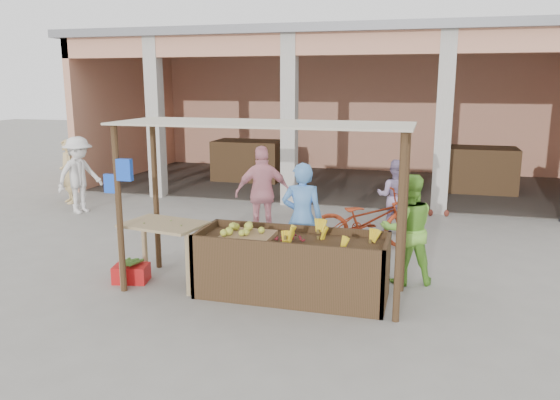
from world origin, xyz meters
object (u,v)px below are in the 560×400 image
(fruit_stall, at_px, (292,268))
(vendor_blue, at_px, (302,214))
(vendor_green, at_px, (408,226))
(motorcycle, at_px, (367,219))
(red_crate, at_px, (131,273))
(side_table, at_px, (164,233))

(fruit_stall, height_order, vendor_blue, vendor_blue)
(vendor_blue, height_order, vendor_green, vendor_blue)
(fruit_stall, bearing_deg, vendor_blue, 95.38)
(vendor_blue, distance_m, motorcycle, 1.71)
(red_crate, distance_m, motorcycle, 4.09)
(side_table, distance_m, motorcycle, 3.63)
(vendor_green, relative_size, motorcycle, 0.81)
(red_crate, distance_m, vendor_blue, 2.71)
(red_crate, height_order, vendor_blue, vendor_blue)
(side_table, xyz_separation_m, red_crate, (-0.53, -0.07, -0.65))
(side_table, bearing_deg, vendor_blue, 39.84)
(side_table, height_order, red_crate, side_table)
(vendor_blue, height_order, motorcycle, vendor_blue)
(fruit_stall, xyz_separation_m, motorcycle, (0.74, 2.45, 0.15))
(side_table, relative_size, vendor_green, 0.73)
(red_crate, relative_size, vendor_green, 0.29)
(motorcycle, bearing_deg, vendor_blue, 125.89)
(vendor_green, xyz_separation_m, motorcycle, (-0.76, 1.49, -0.31))
(red_crate, bearing_deg, vendor_blue, 13.58)
(fruit_stall, height_order, vendor_green, vendor_green)
(fruit_stall, distance_m, motorcycle, 2.57)
(fruit_stall, xyz_separation_m, vendor_blue, (-0.10, 1.01, 0.52))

